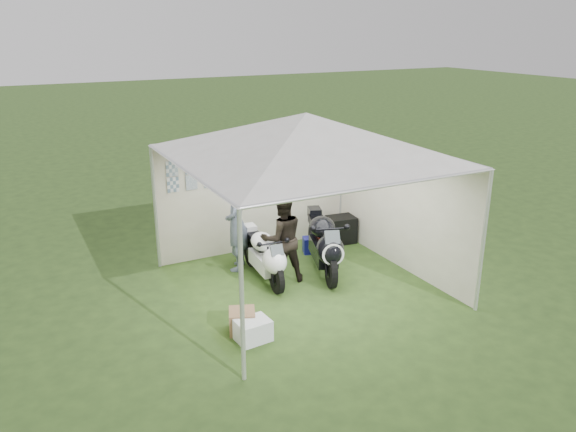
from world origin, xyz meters
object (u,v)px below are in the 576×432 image
motorcycle_white (265,255)px  person_blue_jacket (237,224)px  canopy_tent (305,139)px  paddock_stand (314,245)px  crate_0 (253,330)px  crate_1 (242,321)px  motorcycle_black (324,243)px  person_dark_jacket (282,238)px  equipment_box (341,229)px

motorcycle_white → person_blue_jacket: (-0.22, 0.72, 0.39)m
canopy_tent → person_blue_jacket: canopy_tent is taller
motorcycle_white → paddock_stand: bearing=31.9°
crate_0 → crate_1: size_ratio=1.25×
crate_0 → motorcycle_white: bearing=59.6°
person_blue_jacket → crate_1: 2.40m
motorcycle_white → crate_0: size_ratio=3.76×
canopy_tent → motorcycle_white: (-0.50, 0.49, -2.09)m
paddock_stand → crate_0: bearing=-134.6°
canopy_tent → motorcycle_black: (0.59, 0.32, -2.00)m
person_dark_jacket → equipment_box: 2.29m
paddock_stand → person_dark_jacket: 1.57m
paddock_stand → crate_1: (-2.46, -2.16, 0.01)m
canopy_tent → person_dark_jacket: size_ratio=3.55×
canopy_tent → equipment_box: bearing=40.7°
paddock_stand → equipment_box: equipment_box is taller
motorcycle_black → person_dark_jacket: 0.86m
person_blue_jacket → crate_0: 2.66m
motorcycle_white → crate_1: (-1.05, -1.42, -0.32)m
motorcycle_white → person_dark_jacket: person_dark_jacket is taller
equipment_box → crate_0: size_ratio=1.17×
motorcycle_white → crate_0: motorcycle_white is taller
canopy_tent → motorcycle_white: canopy_tent is taller
crate_0 → person_blue_jacket: bearing=72.1°
paddock_stand → person_blue_jacket: 1.78m
motorcycle_white → motorcycle_black: bearing=-4.5°
motorcycle_white → crate_0: 2.02m
person_dark_jacket → paddock_stand: bearing=-133.9°
person_blue_jacket → crate_1: (-0.83, -2.14, -0.71)m
motorcycle_black → crate_0: size_ratio=4.30×
equipment_box → crate_1: (-3.25, -2.39, -0.11)m
crate_1 → person_dark_jacket: bearing=44.4°
motorcycle_white → crate_1: size_ratio=4.70×
person_dark_jacket → person_blue_jacket: person_blue_jacket is taller
motorcycle_white → canopy_tent: bearing=-40.1°
canopy_tent → paddock_stand: size_ratio=13.46×
motorcycle_black → motorcycle_white: bearing=-169.6°
motorcycle_white → crate_1: bearing=-122.2°
person_dark_jacket → crate_1: 1.95m
canopy_tent → person_dark_jacket: 1.83m
crate_1 → equipment_box: bearing=36.3°
motorcycle_white → equipment_box: bearing=28.1°
motorcycle_black → equipment_box: motorcycle_black is taller
equipment_box → person_blue_jacket: bearing=-174.1°
crate_1 → crate_0: bearing=-82.1°
person_dark_jacket → crate_0: 2.14m
motorcycle_black → person_blue_jacket: bearing=165.1°
motorcycle_black → equipment_box: bearing=65.1°
person_blue_jacket → equipment_box: size_ratio=3.18×
canopy_tent → crate_1: (-1.55, -0.93, -2.41)m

